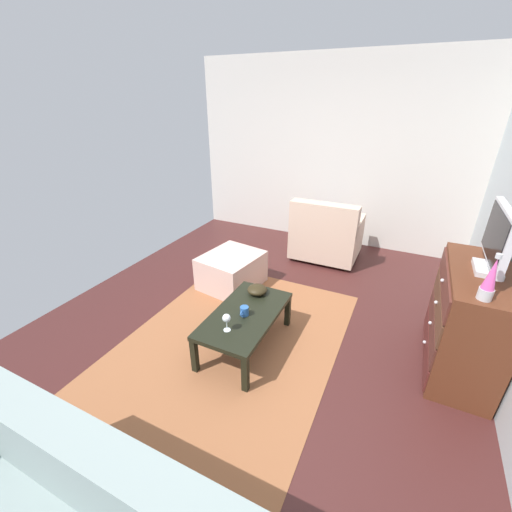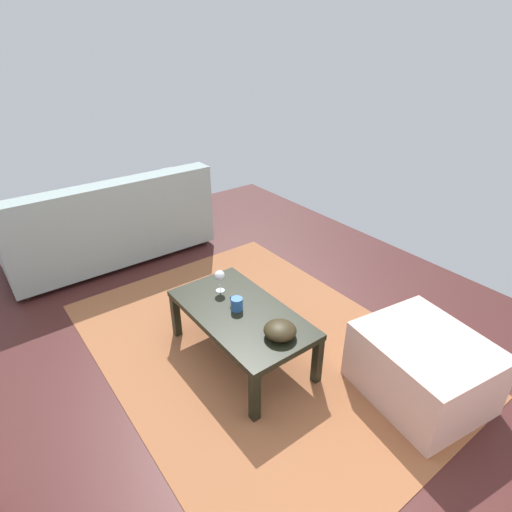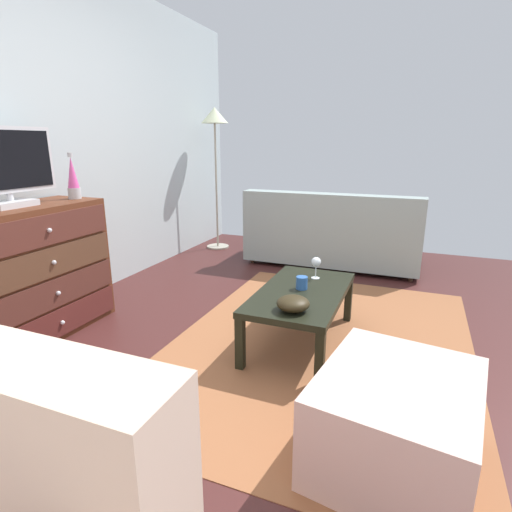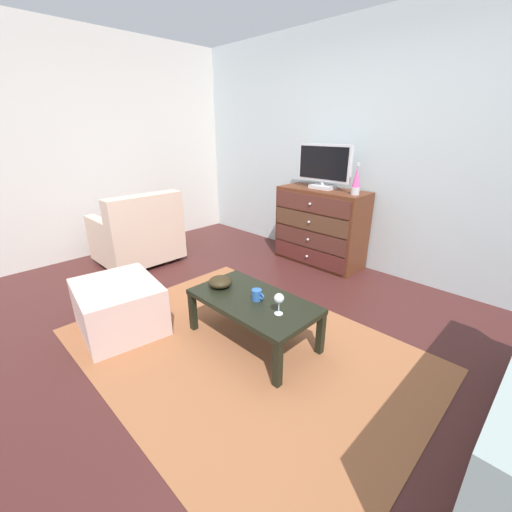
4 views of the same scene
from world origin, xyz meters
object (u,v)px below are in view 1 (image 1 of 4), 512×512
(lava_lamp, at_px, (490,280))
(bowl_decorative, at_px, (257,290))
(dresser, at_px, (466,320))
(wine_glass, at_px, (227,319))
(coffee_table, at_px, (245,317))
(armchair, at_px, (326,235))
(mug, at_px, (244,311))
(tv, at_px, (497,239))
(ottoman, at_px, (232,270))

(lava_lamp, bearing_deg, bowl_decorative, -95.74)
(dresser, bearing_deg, wine_glass, -63.75)
(coffee_table, relative_size, wine_glass, 6.28)
(coffee_table, height_order, bowl_decorative, bowl_decorative)
(lava_lamp, height_order, wine_glass, lava_lamp)
(lava_lamp, bearing_deg, armchair, -142.51)
(mug, distance_m, bowl_decorative, 0.37)
(dresser, height_order, lava_lamp, lava_lamp)
(wine_glass, bearing_deg, coffee_table, 175.05)
(wine_glass, bearing_deg, lava_lamp, 104.31)
(coffee_table, relative_size, bowl_decorative, 5.13)
(dresser, relative_size, bowl_decorative, 5.52)
(coffee_table, relative_size, mug, 8.65)
(coffee_table, height_order, armchair, armchair)
(tv, xyz_separation_m, bowl_decorative, (0.28, -1.81, -0.76))
(armchair, bearing_deg, dresser, 45.17)
(dresser, bearing_deg, lava_lamp, -5.76)
(wine_glass, distance_m, bowl_decorative, 0.62)
(coffee_table, xyz_separation_m, ottoman, (-0.90, -0.66, -0.12))
(dresser, relative_size, mug, 9.32)
(wine_glass, relative_size, mug, 1.38)
(coffee_table, distance_m, wine_glass, 0.32)
(ottoman, bearing_deg, coffee_table, 36.03)
(wine_glass, xyz_separation_m, bowl_decorative, (-0.61, -0.02, -0.07))
(bowl_decorative, height_order, ottoman, bowl_decorative)
(mug, bearing_deg, dresser, 109.86)
(tv, relative_size, bowl_decorative, 3.57)
(mug, bearing_deg, wine_glass, -7.68)
(bowl_decorative, bearing_deg, mug, 7.77)
(dresser, relative_size, ottoman, 1.52)
(bowl_decorative, relative_size, ottoman, 0.27)
(ottoman, bearing_deg, tv, 83.29)
(ottoman, bearing_deg, armchair, 146.74)
(tv, height_order, mug, tv)
(wine_glass, xyz_separation_m, armchair, (-2.44, 0.19, -0.14))
(dresser, distance_m, tv, 0.72)
(dresser, bearing_deg, tv, 138.85)
(lava_lamp, xyz_separation_m, bowl_decorative, (-0.17, -1.74, -0.64))
(wine_glass, bearing_deg, mug, 172.32)
(dresser, xyz_separation_m, coffee_table, (0.59, -1.74, -0.13))
(bowl_decorative, xyz_separation_m, ottoman, (-0.57, -0.62, -0.21))
(lava_lamp, relative_size, wine_glass, 2.10)
(dresser, xyz_separation_m, armchair, (-1.57, -1.58, -0.10))
(tv, relative_size, mug, 6.02)
(dresser, distance_m, lava_lamp, 0.74)
(tv, bearing_deg, armchair, -133.90)
(mug, distance_m, armchair, 2.20)
(wine_glass, bearing_deg, bowl_decorative, -178.39)
(coffee_table, bearing_deg, bowl_decorative, -172.99)
(ottoman, bearing_deg, mug, 35.43)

